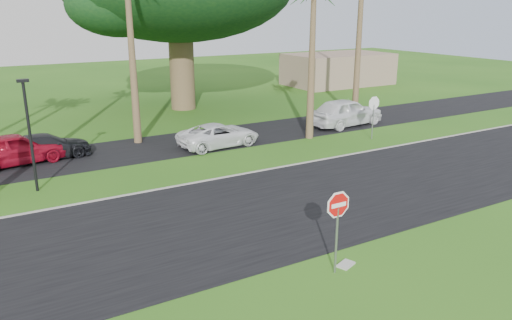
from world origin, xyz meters
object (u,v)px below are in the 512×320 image
at_px(car_pickup, 346,112).
at_px(stop_sign_far, 374,109).
at_px(car_red, 15,149).
at_px(car_dark, 46,147).
at_px(stop_sign_near, 338,216).
at_px(car_minivan, 219,135).

bearing_deg(car_pickup, stop_sign_far, 160.26).
relative_size(car_red, car_dark, 1.06).
distance_m(stop_sign_near, car_dark, 17.11).
xyz_separation_m(stop_sign_near, car_dark, (-5.44, 16.18, -1.14)).
bearing_deg(stop_sign_near, car_red, 113.48).
bearing_deg(car_dark, car_pickup, -98.17).
distance_m(car_minivan, car_pickup, 9.27).
distance_m(stop_sign_far, car_minivan, 8.98).
distance_m(car_red, car_pickup, 19.29).
height_order(stop_sign_near, car_dark, stop_sign_near).
xyz_separation_m(stop_sign_far, car_red, (-18.38, 4.85, -0.99)).
xyz_separation_m(stop_sign_near, car_pickup, (12.35, 14.39, -0.89)).
height_order(car_red, car_pickup, car_pickup).
distance_m(car_red, car_minivan, 10.16).
bearing_deg(car_pickup, car_minivan, 87.08).
relative_size(stop_sign_near, car_red, 0.57).
relative_size(stop_sign_far, car_red, 0.57).
distance_m(car_dark, car_pickup, 17.88).
height_order(stop_sign_far, car_minivan, stop_sign_far).
xyz_separation_m(stop_sign_far, car_dark, (-16.94, 5.18, -1.14)).
bearing_deg(car_dark, car_red, 100.46).
distance_m(stop_sign_near, car_minivan, 14.33).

